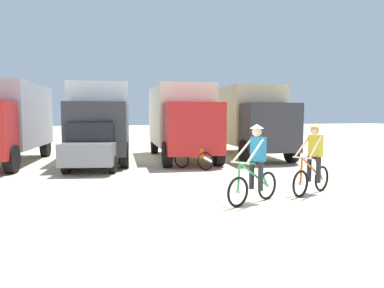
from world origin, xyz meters
TOP-DOWN VIEW (x-y plane):
  - ground_plane at (0.00, 0.00)m, footprint 120.00×120.00m
  - box_truck_grey_hauler at (-5.89, 8.90)m, footprint 3.06×6.96m
  - box_truck_avon_van at (-2.04, 9.08)m, footprint 3.01×6.95m
  - box_truck_cream_rv at (1.51, 8.55)m, footprint 2.86×6.91m
  - box_truck_tan_camper at (4.92, 8.65)m, footprint 3.04×6.95m
  - sedan_parked at (-2.32, 6.49)m, footprint 2.59×4.47m
  - cyclist_orange_shirt at (1.08, -0.02)m, footprint 1.59×0.84m
  - cyclist_cowboy_hat at (2.93, 0.43)m, footprint 1.58×0.86m
  - bicycle_spare at (1.13, 5.23)m, footprint 1.18×1.35m

SIDE VIEW (x-z plane):
  - ground_plane at x=0.00m, z-range 0.00..0.00m
  - bicycle_spare at x=1.13m, z-range -0.09..0.88m
  - cyclist_orange_shirt at x=1.08m, z-range -0.06..1.76m
  - cyclist_cowboy_hat at x=2.93m, z-range -0.06..1.76m
  - sedan_parked at x=-2.32m, z-range 0.00..1.76m
  - box_truck_grey_hauler at x=-5.89m, z-range 0.20..3.55m
  - box_truck_avon_van at x=-2.04m, z-range 0.20..3.55m
  - box_truck_cream_rv at x=1.51m, z-range 0.20..3.55m
  - box_truck_tan_camper at x=4.92m, z-range 0.20..3.55m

